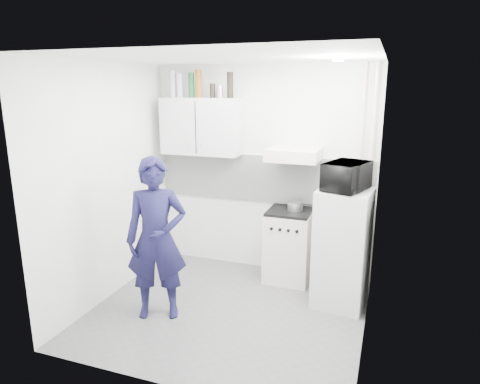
% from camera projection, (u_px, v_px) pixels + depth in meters
% --- Properties ---
extents(floor, '(2.80, 2.80, 0.00)m').
position_uv_depth(floor, '(228.00, 311.00, 4.57)').
color(floor, '#5D5D5D').
rests_on(floor, ground).
extents(ceiling, '(2.80, 2.80, 0.00)m').
position_uv_depth(ceiling, '(226.00, 57.00, 3.94)').
color(ceiling, white).
rests_on(ceiling, wall_back).
extents(wall_back, '(2.80, 0.00, 2.80)m').
position_uv_depth(wall_back, '(263.00, 171.00, 5.40)').
color(wall_back, white).
rests_on(wall_back, floor).
extents(wall_left, '(0.00, 2.60, 2.60)m').
position_uv_depth(wall_left, '(108.00, 183.00, 4.71)').
color(wall_left, white).
rests_on(wall_left, floor).
extents(wall_right, '(0.00, 2.60, 2.60)m').
position_uv_depth(wall_right, '(373.00, 207.00, 3.80)').
color(wall_right, white).
rests_on(wall_right, floor).
extents(person, '(0.72, 0.61, 1.68)m').
position_uv_depth(person, '(157.00, 239.00, 4.32)').
color(person, '#141233').
rests_on(person, floor).
extents(stove, '(0.54, 0.54, 0.86)m').
position_uv_depth(stove, '(289.00, 246.00, 5.25)').
color(stove, silver).
rests_on(stove, floor).
extents(fridge, '(0.59, 0.59, 1.29)m').
position_uv_depth(fridge, '(342.00, 248.00, 4.60)').
color(fridge, silver).
rests_on(fridge, floor).
extents(stove_top, '(0.52, 0.52, 0.03)m').
position_uv_depth(stove_top, '(290.00, 212.00, 5.14)').
color(stove_top, black).
rests_on(stove_top, stove).
extents(saucepan, '(0.18, 0.18, 0.10)m').
position_uv_depth(saucepan, '(295.00, 206.00, 5.12)').
color(saucepan, silver).
rests_on(saucepan, stove_top).
extents(microwave, '(0.61, 0.50, 0.29)m').
position_uv_depth(microwave, '(347.00, 176.00, 4.40)').
color(microwave, black).
rests_on(microwave, fridge).
extents(bottle_a, '(0.08, 0.08, 0.33)m').
position_uv_depth(bottle_a, '(173.00, 84.00, 5.35)').
color(bottle_a, '#B2B7BC').
rests_on(bottle_a, upper_cabinet).
extents(bottle_b, '(0.08, 0.08, 0.29)m').
position_uv_depth(bottle_b, '(180.00, 86.00, 5.32)').
color(bottle_b, '#B2B7BC').
rests_on(bottle_b, upper_cabinet).
extents(bottle_c, '(0.07, 0.07, 0.30)m').
position_uv_depth(bottle_c, '(191.00, 85.00, 5.27)').
color(bottle_c, '#144C1E').
rests_on(bottle_c, upper_cabinet).
extents(bottle_d, '(0.08, 0.08, 0.33)m').
position_uv_depth(bottle_d, '(199.00, 84.00, 5.23)').
color(bottle_d, brown).
rests_on(bottle_d, upper_cabinet).
extents(canister_a, '(0.07, 0.07, 0.17)m').
position_uv_depth(canister_a, '(213.00, 91.00, 5.19)').
color(canister_a, black).
rests_on(canister_a, upper_cabinet).
extents(canister_b, '(0.08, 0.08, 0.15)m').
position_uv_depth(canister_b, '(220.00, 92.00, 5.16)').
color(canister_b, silver).
rests_on(canister_b, upper_cabinet).
extents(bottle_e, '(0.08, 0.08, 0.30)m').
position_uv_depth(bottle_e, '(230.00, 85.00, 5.10)').
color(bottle_e, black).
rests_on(bottle_e, upper_cabinet).
extents(upper_cabinet, '(1.00, 0.35, 0.70)m').
position_uv_depth(upper_cabinet, '(202.00, 126.00, 5.35)').
color(upper_cabinet, silver).
rests_on(upper_cabinet, wall_back).
extents(range_hood, '(0.60, 0.50, 0.14)m').
position_uv_depth(range_hood, '(294.00, 154.00, 4.96)').
color(range_hood, silver).
rests_on(range_hood, wall_back).
extents(backsplash, '(2.74, 0.03, 0.60)m').
position_uv_depth(backsplash, '(262.00, 179.00, 5.41)').
color(backsplash, white).
rests_on(backsplash, wall_back).
extents(pipe_a, '(0.05, 0.05, 2.60)m').
position_uv_depth(pipe_a, '(369.00, 179.00, 4.90)').
color(pipe_a, silver).
rests_on(pipe_a, floor).
extents(pipe_b, '(0.04, 0.04, 2.60)m').
position_uv_depth(pipe_b, '(358.00, 179.00, 4.94)').
color(pipe_b, silver).
rests_on(pipe_b, floor).
extents(ceiling_spot_fixture, '(0.10, 0.10, 0.02)m').
position_uv_depth(ceiling_spot_fixture, '(338.00, 60.00, 3.81)').
color(ceiling_spot_fixture, white).
rests_on(ceiling_spot_fixture, ceiling).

